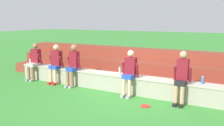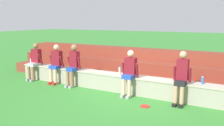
# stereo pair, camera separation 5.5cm
# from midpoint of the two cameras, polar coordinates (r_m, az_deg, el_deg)

# --- Properties ---
(ground_plane) EXTENTS (80.00, 80.00, 0.00)m
(ground_plane) POSITION_cam_midpoint_polar(r_m,az_deg,el_deg) (7.40, 3.91, -7.62)
(ground_plane) COLOR #388433
(stone_seating_wall) EXTENTS (9.11, 0.50, 0.55)m
(stone_seating_wall) POSITION_cam_midpoint_polar(r_m,az_deg,el_deg) (7.52, 4.67, -5.02)
(stone_seating_wall) COLOR #A8A08E
(stone_seating_wall) RESTS_ON ground
(brick_bleachers) EXTENTS (11.75, 1.99, 1.16)m
(brick_bleachers) POSITION_cam_midpoint_polar(r_m,az_deg,el_deg) (8.98, 8.98, -1.55)
(brick_bleachers) COLOR brown
(brick_bleachers) RESTS_ON ground
(person_far_left) EXTENTS (0.55, 0.56, 1.40)m
(person_far_left) POSITION_cam_midpoint_polar(r_m,az_deg,el_deg) (9.55, -18.26, 0.62)
(person_far_left) COLOR #996B4C
(person_far_left) RESTS_ON ground
(person_left_of_center) EXTENTS (0.56, 0.48, 1.41)m
(person_left_of_center) POSITION_cam_midpoint_polar(r_m,az_deg,el_deg) (8.79, -13.54, 0.12)
(person_left_of_center) COLOR beige
(person_left_of_center) RESTS_ON ground
(person_center) EXTENTS (0.49, 0.55, 1.45)m
(person_center) POSITION_cam_midpoint_polar(r_m,az_deg,el_deg) (8.30, -9.51, -0.21)
(person_center) COLOR #996B4C
(person_center) RESTS_ON ground
(person_right_of_center) EXTENTS (0.52, 0.53, 1.38)m
(person_right_of_center) POSITION_cam_midpoint_polar(r_m,az_deg,el_deg) (7.16, 3.96, -2.10)
(person_right_of_center) COLOR beige
(person_right_of_center) RESTS_ON ground
(person_far_right) EXTENTS (0.49, 0.56, 1.45)m
(person_far_right) POSITION_cam_midpoint_polar(r_m,az_deg,el_deg) (6.71, 16.09, -3.10)
(person_far_right) COLOR tan
(person_far_right) RESTS_ON ground
(water_bottle_near_left) EXTENTS (0.06, 0.06, 0.27)m
(water_bottle_near_left) POSITION_cam_midpoint_polar(r_m,az_deg,el_deg) (7.56, 1.64, -1.88)
(water_bottle_near_left) COLOR silver
(water_bottle_near_left) RESTS_ON stone_seating_wall
(water_bottle_mid_right) EXTENTS (0.07, 0.07, 0.21)m
(water_bottle_mid_right) POSITION_cam_midpoint_polar(r_m,az_deg,el_deg) (6.94, 20.63, -3.89)
(water_bottle_mid_right) COLOR blue
(water_bottle_mid_right) RESTS_ON stone_seating_wall
(water_bottle_near_right) EXTENTS (0.08, 0.08, 0.23)m
(water_bottle_near_right) POSITION_cam_midpoint_polar(r_m,az_deg,el_deg) (10.01, -19.07, 0.43)
(water_bottle_near_right) COLOR silver
(water_bottle_near_right) RESTS_ON stone_seating_wall
(frisbee) EXTENTS (0.26, 0.26, 0.02)m
(frisbee) POSITION_cam_midpoint_polar(r_m,az_deg,el_deg) (6.50, 7.74, -10.19)
(frisbee) COLOR red
(frisbee) RESTS_ON ground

